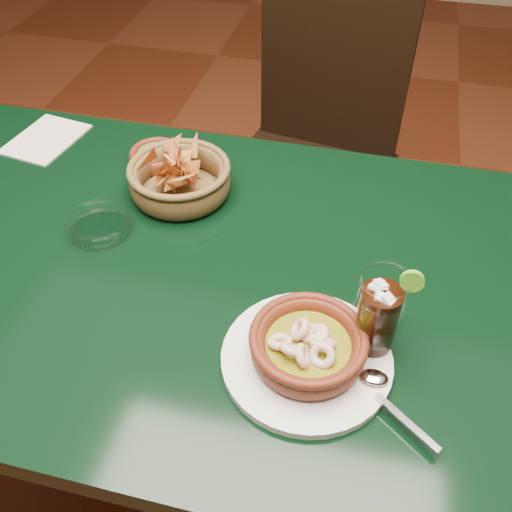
% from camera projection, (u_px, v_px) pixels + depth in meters
% --- Properties ---
extents(ground, '(7.00, 7.00, 0.00)m').
position_uv_depth(ground, '(206.00, 463.00, 1.50)').
color(ground, '#471C0C').
rests_on(ground, ground).
extents(dining_table, '(1.20, 0.80, 0.75)m').
position_uv_depth(dining_table, '(185.00, 298.00, 1.05)').
color(dining_table, black).
rests_on(dining_table, ground).
extents(dining_chair, '(0.50, 0.50, 0.94)m').
position_uv_depth(dining_chair, '(314.00, 155.00, 1.61)').
color(dining_chair, black).
rests_on(dining_chair, ground).
extents(shrimp_plate, '(0.31, 0.25, 0.08)m').
position_uv_depth(shrimp_plate, '(308.00, 349.00, 0.81)').
color(shrimp_plate, silver).
rests_on(shrimp_plate, dining_table).
extents(chip_basket, '(0.23, 0.23, 0.13)m').
position_uv_depth(chip_basket, '(180.00, 179.00, 1.09)').
color(chip_basket, brown).
rests_on(chip_basket, dining_table).
extents(guacamole_ramekin, '(0.13, 0.13, 0.04)m').
position_uv_depth(guacamole_ramekin, '(157.00, 157.00, 1.16)').
color(guacamole_ramekin, '#511C0D').
rests_on(guacamole_ramekin, dining_table).
extents(cola_drink, '(0.15, 0.15, 0.17)m').
position_uv_depth(cola_drink, '(378.00, 316.00, 0.79)').
color(cola_drink, white).
rests_on(cola_drink, dining_table).
extents(glass_ashtray, '(0.13, 0.13, 0.03)m').
position_uv_depth(glass_ashtray, '(99.00, 224.00, 1.02)').
color(glass_ashtray, white).
rests_on(glass_ashtray, dining_table).
extents(paper_menu, '(0.15, 0.19, 0.00)m').
position_uv_depth(paper_menu, '(46.00, 139.00, 1.25)').
color(paper_menu, beige).
rests_on(paper_menu, dining_table).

